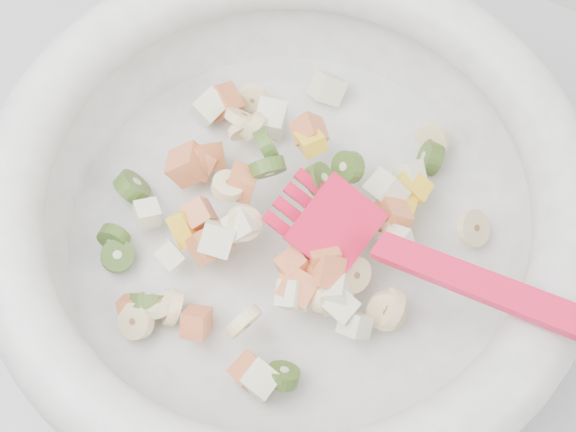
% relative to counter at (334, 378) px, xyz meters
% --- Properties ---
extents(counter, '(2.00, 0.60, 0.90)m').
position_rel_counter_xyz_m(counter, '(0.00, 0.00, 0.00)').
color(counter, '#A2A2A8').
rests_on(counter, ground).
extents(mixing_bowl, '(0.46, 0.42, 0.15)m').
position_rel_counter_xyz_m(mixing_bowl, '(-0.04, -0.04, 0.51)').
color(mixing_bowl, white).
rests_on(mixing_bowl, counter).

